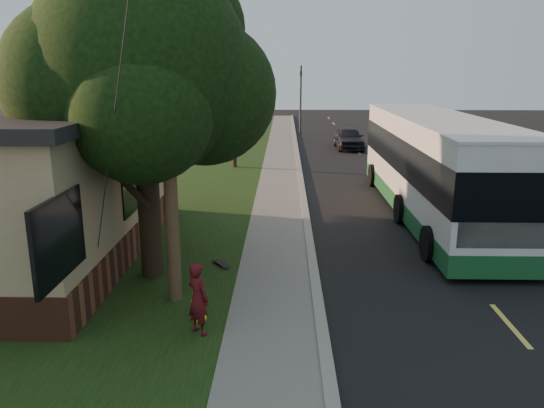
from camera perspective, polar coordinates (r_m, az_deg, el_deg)
The scene contains 16 objects.
ground at distance 11.63m, azimuth 5.24°, elevation -12.66°, with size 120.00×120.00×0.00m, color black.
road at distance 21.54m, azimuth 14.18°, elevation -0.21°, with size 8.00×80.00×0.01m, color black.
curb at distance 21.00m, azimuth 3.49°, elevation -0.01°, with size 0.25×80.00×0.12m, color gray.
sidewalk at distance 21.00m, azimuth 0.76°, elevation -0.05°, with size 2.00×80.00×0.08m, color slate.
grass_verge at distance 21.32m, azimuth -8.69°, elevation -0.00°, with size 5.00×80.00×0.07m, color black.
fire_hydrant at distance 11.55m, azimuth -7.91°, elevation -10.55°, with size 0.32×0.32×0.74m.
utility_pole at distance 11.62m, azimuth -11.34°, elevation 10.93°, with size 2.86×3.21×9.07m.
leafy_tree at distance 13.41m, azimuth -13.61°, elevation 13.54°, with size 6.30×6.00×7.80m.
bare_tree_near at distance 28.63m, azimuth -4.11°, elevation 8.10°, with size 1.38×1.21×4.31m.
bare_tree_far at distance 40.52m, azimuth -1.78°, elevation 9.76°, with size 1.38×1.21×4.03m.
traffic_signal at distance 44.40m, azimuth 3.10°, elevation 11.66°, with size 0.18×0.22×5.50m.
transit_bus at distance 20.11m, azimuth 17.15°, elevation 4.18°, with size 3.09×13.41×3.62m.
skateboarder at distance 10.84m, azimuth -7.95°, elevation -9.99°, with size 0.55×0.36×1.52m, color #4D0F14.
skateboard_main at distance 14.58m, azimuth -5.49°, elevation -6.39°, with size 0.57×0.72×0.07m.
dumpster at distance 19.01m, azimuth -24.67°, elevation -0.74°, with size 1.67×1.37×1.40m.
distant_car at distance 36.24m, azimuth 8.25°, elevation 7.06°, with size 1.74×4.32×1.47m, color black.
Camera 1 is at (-0.79, -10.33, 5.28)m, focal length 35.00 mm.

